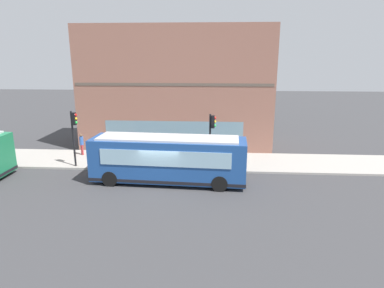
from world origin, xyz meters
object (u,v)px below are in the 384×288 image
Objects in this scene: pedestrian_near_hydrant at (110,150)px; pedestrian_walking_along_curb at (165,152)px; traffic_light_near_corner at (212,131)px; city_bus_nearside at (168,160)px; pedestrian_near_building_entrance at (124,142)px; fire_hydrant at (168,153)px; pedestrian_by_light_pole at (82,143)px; traffic_light_down_block at (74,128)px.

pedestrian_walking_along_curb is at bearing -95.86° from pedestrian_near_hydrant.
pedestrian_near_hydrant is (1.09, 7.82, -1.84)m from traffic_light_near_corner.
traffic_light_near_corner is 4.02m from pedestrian_walking_along_curb.
pedestrian_near_building_entrance is at bearing 38.51° from city_bus_nearside.
pedestrian_walking_along_curb is 4.32m from pedestrian_near_hydrant.
traffic_light_near_corner reaches higher than fire_hydrant.
pedestrian_by_light_pole reaches higher than pedestrian_near_hydrant.
pedestrian_by_light_pole is at bearing 56.21° from city_bus_nearside.
city_bus_nearside is 6.25× the size of pedestrian_near_hydrant.
traffic_light_near_corner reaches higher than city_bus_nearside.
traffic_light_down_block is at bearing 71.34° from city_bus_nearside.
pedestrian_by_light_pole is 3.25m from pedestrian_near_hydrant.
city_bus_nearside is at bearing -108.66° from traffic_light_down_block.
traffic_light_down_block is at bearing 121.49° from pedestrian_near_hydrant.
traffic_light_near_corner is 8.11m from pedestrian_near_hydrant.
traffic_light_down_block is at bearing 111.25° from fire_hydrant.
city_bus_nearside is at bearing -141.49° from pedestrian_near_building_entrance.
city_bus_nearside is 5.76× the size of pedestrian_by_light_pole.
pedestrian_near_hydrant is at bearing -58.51° from traffic_light_down_block.
pedestrian_near_building_entrance is (3.08, -2.79, -1.81)m from traffic_light_down_block.
traffic_light_down_block reaches higher than fire_hydrant.
city_bus_nearside is 7.04m from pedestrian_near_building_entrance.
traffic_light_down_block reaches higher than pedestrian_walking_along_curb.
traffic_light_down_block reaches higher than pedestrian_near_hydrant.
traffic_light_near_corner is (2.65, -2.81, 1.37)m from city_bus_nearside.
traffic_light_down_block is 4.53m from pedestrian_near_building_entrance.
pedestrian_by_light_pole is (2.62, 10.69, -1.75)m from traffic_light_near_corner.
city_bus_nearside is 5.56× the size of pedestrian_near_building_entrance.
traffic_light_near_corner reaches higher than pedestrian_near_hydrant.
pedestrian_near_hydrant is (-1.20, 4.31, 0.57)m from fire_hydrant.
pedestrian_by_light_pole is (2.85, 0.71, -1.85)m from traffic_light_down_block.
traffic_light_near_corner is at bearing -88.69° from traffic_light_down_block.
pedestrian_by_light_pole is 1.09× the size of pedestrian_near_hydrant.
city_bus_nearside is 3.41m from pedestrian_walking_along_curb.
city_bus_nearside is at bearing -126.70° from pedestrian_near_hydrant.
pedestrian_near_building_entrance reaches higher than fire_hydrant.
pedestrian_walking_along_curb is at bearing 12.32° from city_bus_nearside.
pedestrian_walking_along_curb is 0.94× the size of pedestrian_by_light_pole.
traffic_light_near_corner is 0.96× the size of traffic_light_down_block.
city_bus_nearside reaches higher than pedestrian_near_building_entrance.
pedestrian_near_building_entrance is 1.12× the size of pedestrian_near_hydrant.
pedestrian_walking_along_curb is (-1.64, 0.02, 0.59)m from fire_hydrant.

